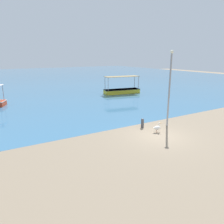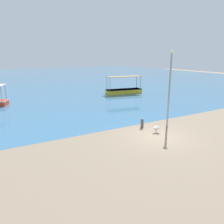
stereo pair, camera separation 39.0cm
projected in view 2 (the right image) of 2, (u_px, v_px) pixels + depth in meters
The scene contains 6 objects.
ground at pixel (158, 136), 16.58m from camera, with size 120.00×120.00×0.00m, color #7E6D58.
harbor_water at pixel (35, 78), 56.99m from camera, with size 110.00×90.00×0.00m, color #38698E.
fishing_boat_far_right at pixel (124, 90), 34.56m from camera, with size 5.88×2.59×2.71m.
pelican at pixel (157, 128), 17.21m from camera, with size 0.80×0.42×0.80m.
lamp_post at pixel (170, 85), 17.96m from camera, with size 0.28×0.28×6.34m.
mooring_bollard at pixel (142, 123), 18.36m from camera, with size 0.26×0.26×0.80m.
Camera 2 is at (-10.70, -11.84, 5.98)m, focal length 35.00 mm.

